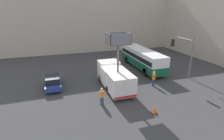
% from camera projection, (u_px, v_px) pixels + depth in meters
% --- Properties ---
extents(ground_plane, '(120.00, 120.00, 0.00)m').
position_uv_depth(ground_plane, '(110.00, 86.00, 21.29)').
color(ground_plane, '#38383A').
extents(building_backdrop_far, '(44.00, 10.00, 14.20)m').
position_uv_depth(building_backdrop_far, '(79.00, 18.00, 39.97)').
color(building_backdrop_far, '#BCB2A3').
rests_on(building_backdrop_far, ground_plane).
extents(utility_truck, '(2.52, 6.79, 6.66)m').
position_uv_depth(utility_truck, '(115.00, 76.00, 20.28)').
color(utility_truck, silver).
rests_on(utility_truck, ground_plane).
extents(city_bus, '(2.58, 10.68, 3.00)m').
position_uv_depth(city_bus, '(142.00, 57.00, 27.37)').
color(city_bus, '#145638').
rests_on(city_bus, ground_plane).
extents(traffic_light_pole, '(3.30, 3.05, 5.74)m').
position_uv_depth(traffic_light_pole, '(185.00, 51.00, 22.38)').
color(traffic_light_pole, slate).
rests_on(traffic_light_pole, ground_plane).
extents(road_worker_near_truck, '(0.38, 0.38, 1.79)m').
position_uv_depth(road_worker_near_truck, '(102.00, 96.00, 16.99)').
color(road_worker_near_truck, navy).
rests_on(road_worker_near_truck, ground_plane).
extents(road_worker_directing, '(0.38, 0.38, 1.88)m').
position_uv_depth(road_worker_directing, '(154.00, 79.00, 21.19)').
color(road_worker_directing, navy).
rests_on(road_worker_directing, ground_plane).
extents(traffic_cone_near_truck, '(0.54, 0.54, 0.61)m').
position_uv_depth(traffic_cone_near_truck, '(154.00, 110.00, 15.76)').
color(traffic_cone_near_truck, black).
rests_on(traffic_cone_near_truck, ground_plane).
extents(parked_car_curbside, '(1.74, 4.23, 1.50)m').
position_uv_depth(parked_car_curbside, '(53.00, 82.00, 20.77)').
color(parked_car_curbside, navy).
rests_on(parked_car_curbside, ground_plane).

